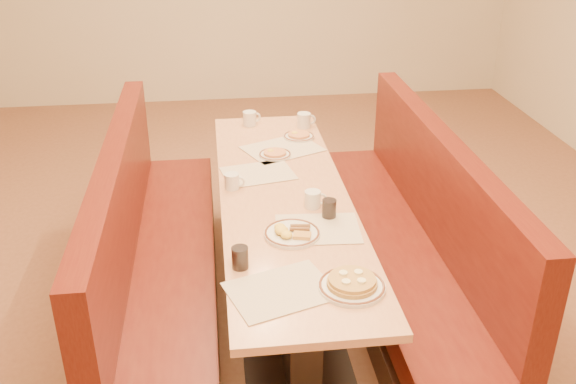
{
  "coord_description": "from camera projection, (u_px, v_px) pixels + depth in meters",
  "views": [
    {
      "loc": [
        -0.37,
        -3.12,
        2.33
      ],
      "look_at": [
        0.0,
        -0.17,
        0.85
      ],
      "focal_mm": 40.0,
      "sensor_mm": 36.0,
      "label": 1
    }
  ],
  "objects": [
    {
      "name": "ground",
      "position": [
        284.0,
        306.0,
        3.85
      ],
      "size": [
        8.0,
        8.0,
        0.0
      ],
      "primitive_type": "plane",
      "color": "#9E6647",
      "rests_on": "ground"
    },
    {
      "name": "coffee_mug_b",
      "position": [
        232.0,
        181.0,
        3.56
      ],
      "size": [
        0.12,
        0.08,
        0.09
      ],
      "rotation": [
        0.0,
        0.0,
        -0.22
      ],
      "color": "silver",
      "rests_on": "diner_table"
    },
    {
      "name": "soda_tumbler_near",
      "position": [
        240.0,
        258.0,
        2.84
      ],
      "size": [
        0.08,
        0.08,
        0.1
      ],
      "color": "black",
      "rests_on": "diner_table"
    },
    {
      "name": "extra_plate_mid",
      "position": [
        299.0,
        136.0,
        4.26
      ],
      "size": [
        0.21,
        0.21,
        0.04
      ],
      "rotation": [
        0.0,
        0.0,
        0.1
      ],
      "color": "silver",
      "rests_on": "diner_table"
    },
    {
      "name": "coffee_mug_d",
      "position": [
        250.0,
        118.0,
        4.46
      ],
      "size": [
        0.13,
        0.09,
        0.1
      ],
      "rotation": [
        0.0,
        0.0,
        0.31
      ],
      "color": "silver",
      "rests_on": "diner_table"
    },
    {
      "name": "booth_right",
      "position": [
        408.0,
        246.0,
        3.77
      ],
      "size": [
        0.55,
        2.5,
        1.05
      ],
      "color": "#4C3326",
      "rests_on": "ground"
    },
    {
      "name": "placemat_near_left",
      "position": [
        281.0,
        290.0,
        2.7
      ],
      "size": [
        0.51,
        0.44,
        0.0
      ],
      "primitive_type": "cube",
      "rotation": [
        0.0,
        0.0,
        0.33
      ],
      "color": "beige",
      "rests_on": "diner_table"
    },
    {
      "name": "coffee_mug_a",
      "position": [
        313.0,
        199.0,
        3.36
      ],
      "size": [
        0.12,
        0.09,
        0.09
      ],
      "rotation": [
        0.0,
        0.0,
        -0.07
      ],
      "color": "silver",
      "rests_on": "diner_table"
    },
    {
      "name": "booth_left",
      "position": [
        155.0,
        263.0,
        3.61
      ],
      "size": [
        0.55,
        2.5,
        1.05
      ],
      "color": "#4C3326",
      "rests_on": "ground"
    },
    {
      "name": "placemat_far_right",
      "position": [
        282.0,
        149.0,
        4.09
      ],
      "size": [
        0.56,
        0.5,
        0.0
      ],
      "primitive_type": "cube",
      "rotation": [
        0.0,
        0.0,
        0.43
      ],
      "color": "beige",
      "rests_on": "diner_table"
    },
    {
      "name": "eggs_plate",
      "position": [
        291.0,
        233.0,
        3.11
      ],
      "size": [
        0.27,
        0.27,
        0.06
      ],
      "rotation": [
        0.0,
        0.0,
        -0.27
      ],
      "color": "silver",
      "rests_on": "diner_table"
    },
    {
      "name": "soda_tumbler_mid",
      "position": [
        329.0,
        209.0,
        3.26
      ],
      "size": [
        0.07,
        0.07,
        0.1
      ],
      "color": "black",
      "rests_on": "diner_table"
    },
    {
      "name": "placemat_near_right",
      "position": [
        318.0,
        229.0,
        3.17
      ],
      "size": [
        0.43,
        0.34,
        0.0
      ],
      "primitive_type": "cube",
      "rotation": [
        0.0,
        0.0,
        -0.07
      ],
      "color": "beige",
      "rests_on": "diner_table"
    },
    {
      "name": "extra_plate_far",
      "position": [
        275.0,
        154.0,
        3.99
      ],
      "size": [
        0.2,
        0.2,
        0.04
      ],
      "rotation": [
        0.0,
        0.0,
        -0.2
      ],
      "color": "silver",
      "rests_on": "diner_table"
    },
    {
      "name": "pancake_plate",
      "position": [
        352.0,
        284.0,
        2.71
      ],
      "size": [
        0.29,
        0.29,
        0.06
      ],
      "rotation": [
        0.0,
        0.0,
        0.33
      ],
      "color": "silver",
      "rests_on": "diner_table"
    },
    {
      "name": "diner_table",
      "position": [
        284.0,
        252.0,
        3.69
      ],
      "size": [
        0.7,
        2.5,
        0.75
      ],
      "color": "black",
      "rests_on": "ground"
    },
    {
      "name": "coffee_mug_c",
      "position": [
        304.0,
        120.0,
        4.43
      ],
      "size": [
        0.13,
        0.09,
        0.1
      ],
      "rotation": [
        0.0,
        0.0,
        0.07
      ],
      "color": "silver",
      "rests_on": "diner_table"
    },
    {
      "name": "placemat_far_left",
      "position": [
        258.0,
        173.0,
        3.76
      ],
      "size": [
        0.45,
        0.38,
        0.0
      ],
      "primitive_type": "cube",
      "rotation": [
        0.0,
        0.0,
        0.2
      ],
      "color": "beige",
      "rests_on": "diner_table"
    }
  ]
}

